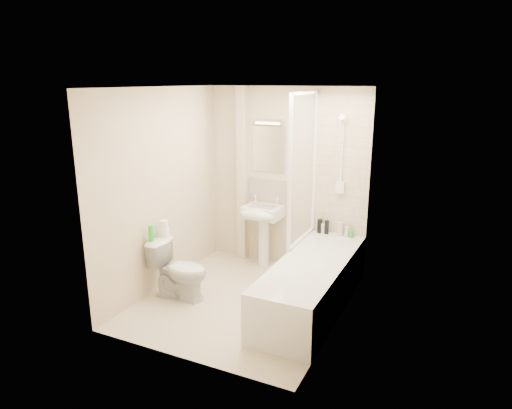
% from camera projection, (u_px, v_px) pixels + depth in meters
% --- Properties ---
extents(floor, '(2.50, 2.50, 0.00)m').
position_uv_depth(floor, '(244.00, 301.00, 5.28)').
color(floor, beige).
rests_on(floor, ground).
extents(wall_back, '(2.20, 0.02, 2.40)m').
position_uv_depth(wall_back, '(286.00, 179.00, 6.05)').
color(wall_back, beige).
rests_on(wall_back, ground).
extents(wall_left, '(0.02, 2.50, 2.40)m').
position_uv_depth(wall_left, '(161.00, 191.00, 5.42)').
color(wall_left, beige).
rests_on(wall_left, ground).
extents(wall_right, '(0.02, 2.50, 2.40)m').
position_uv_depth(wall_right, '(342.00, 213.00, 4.51)').
color(wall_right, beige).
rests_on(wall_right, ground).
extents(ceiling, '(2.20, 2.50, 0.02)m').
position_uv_depth(ceiling, '(242.00, 87.00, 4.65)').
color(ceiling, white).
rests_on(ceiling, wall_back).
extents(tile_back, '(0.70, 0.01, 1.75)m').
position_uv_depth(tile_back, '(342.00, 167.00, 5.67)').
color(tile_back, beige).
rests_on(tile_back, wall_back).
extents(tile_right, '(0.01, 2.10, 1.75)m').
position_uv_depth(tile_right, '(347.00, 187.00, 4.63)').
color(tile_right, beige).
rests_on(tile_right, wall_right).
extents(pipe_boxing, '(0.12, 0.12, 2.40)m').
position_uv_depth(pipe_boxing, '(242.00, 176.00, 6.26)').
color(pipe_boxing, beige).
rests_on(pipe_boxing, ground).
extents(splashback, '(0.60, 0.02, 0.30)m').
position_uv_depth(splashback, '(269.00, 190.00, 6.19)').
color(splashback, beige).
rests_on(splashback, wall_back).
extents(mirror, '(0.46, 0.01, 0.60)m').
position_uv_depth(mirror, '(269.00, 149.00, 6.04)').
color(mirror, white).
rests_on(mirror, wall_back).
extents(strip_light, '(0.42, 0.07, 0.07)m').
position_uv_depth(strip_light, '(269.00, 121.00, 5.93)').
color(strip_light, silver).
rests_on(strip_light, wall_back).
extents(bathtub, '(0.70, 2.10, 0.55)m').
position_uv_depth(bathtub, '(312.00, 283.00, 5.07)').
color(bathtub, white).
rests_on(bathtub, ground).
extents(shower_screen, '(0.04, 0.92, 1.80)m').
position_uv_depth(shower_screen, '(303.00, 169.00, 5.43)').
color(shower_screen, white).
rests_on(shower_screen, bathtub).
extents(shower_fixture, '(0.10, 0.16, 0.99)m').
position_uv_depth(shower_fixture, '(341.00, 158.00, 5.60)').
color(shower_fixture, white).
rests_on(shower_fixture, wall_back).
extents(pedestal_sink, '(0.50, 0.47, 0.96)m').
position_uv_depth(pedestal_sink, '(262.00, 219.00, 6.09)').
color(pedestal_sink, white).
rests_on(pedestal_sink, ground).
extents(bottle_black_a, '(0.07, 0.07, 0.19)m').
position_uv_depth(bottle_black_a, '(320.00, 226.00, 5.91)').
color(bottle_black_a, black).
rests_on(bottle_black_a, bathtub).
extents(bottle_white_a, '(0.05, 0.05, 0.13)m').
position_uv_depth(bottle_white_a, '(323.00, 228.00, 5.90)').
color(bottle_white_a, silver).
rests_on(bottle_white_a, bathtub).
extents(bottle_black_b, '(0.05, 0.05, 0.18)m').
position_uv_depth(bottle_black_b, '(327.00, 227.00, 5.87)').
color(bottle_black_b, black).
rests_on(bottle_black_b, bathtub).
extents(bottle_cream, '(0.07, 0.07, 0.18)m').
position_uv_depth(bottle_cream, '(340.00, 229.00, 5.80)').
color(bottle_cream, beige).
rests_on(bottle_cream, bathtub).
extents(bottle_white_b, '(0.05, 0.05, 0.14)m').
position_uv_depth(bottle_white_b, '(347.00, 232.00, 5.77)').
color(bottle_white_b, silver).
rests_on(bottle_white_b, bathtub).
extents(bottle_green, '(0.06, 0.06, 0.09)m').
position_uv_depth(bottle_green, '(351.00, 234.00, 5.75)').
color(bottle_green, green).
rests_on(bottle_green, bathtub).
extents(toilet, '(0.43, 0.70, 0.68)m').
position_uv_depth(toilet, '(179.00, 270.00, 5.29)').
color(toilet, white).
rests_on(toilet, ground).
extents(toilet_roll_lower, '(0.12, 0.12, 0.10)m').
position_uv_depth(toilet_roll_lower, '(165.00, 232.00, 5.38)').
color(toilet_roll_lower, white).
rests_on(toilet_roll_lower, toilet).
extents(toilet_roll_upper, '(0.11, 0.11, 0.10)m').
position_uv_depth(toilet_roll_upper, '(164.00, 224.00, 5.35)').
color(toilet_roll_upper, white).
rests_on(toilet_roll_upper, toilet_roll_lower).
extents(green_bottle, '(0.06, 0.06, 0.19)m').
position_uv_depth(green_bottle, '(151.00, 234.00, 5.20)').
color(green_bottle, green).
rests_on(green_bottle, toilet).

